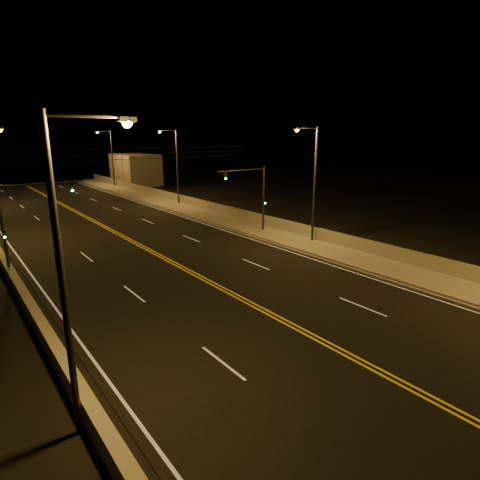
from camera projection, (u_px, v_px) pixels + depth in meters
road at (197, 275)px, 26.03m from camera, size 18.00×120.00×0.02m
sidewalk at (312, 246)px, 32.27m from camera, size 3.60×120.00×0.30m
curb at (296, 251)px, 31.20m from camera, size 0.14×120.00×0.15m
parapet_wall at (327, 236)px, 33.06m from camera, size 0.30×120.00×1.00m
jersey_barrier at (29, 307)px, 20.22m from camera, size 0.45×120.00×0.88m
distant_building_right at (136, 169)px, 72.75m from camera, size 6.00×10.00×5.43m
parapet_rail at (327, 229)px, 32.92m from camera, size 0.06×120.00×0.06m
lane_markings at (198, 276)px, 25.97m from camera, size 17.32×116.00×0.00m
streetlight_1 at (313, 178)px, 32.09m from camera, size 2.55×0.28×9.52m
streetlight_2 at (175, 163)px, 50.02m from camera, size 2.55×0.28×9.52m
streetlight_3 at (111, 155)px, 67.82m from camera, size 2.55×0.28×9.52m
streetlight_4 at (70, 261)px, 11.14m from camera, size 2.55×0.28×9.52m
traffic_signal_right at (255, 192)px, 35.79m from camera, size 5.11×0.31×6.11m
traffic_signal_left at (20, 218)px, 24.88m from camera, size 5.11×0.31×6.11m
overhead_wires at (132, 154)px, 31.49m from camera, size 22.00×0.03×0.83m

